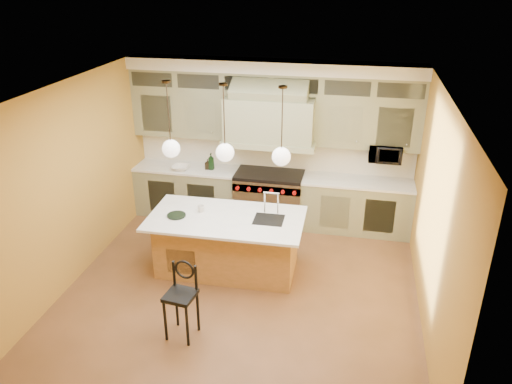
% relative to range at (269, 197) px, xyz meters
% --- Properties ---
extents(floor, '(5.00, 5.00, 0.00)m').
position_rel_range_xyz_m(floor, '(0.00, -2.14, -0.49)').
color(floor, brown).
rests_on(floor, ground).
extents(ceiling, '(5.00, 5.00, 0.00)m').
position_rel_range_xyz_m(ceiling, '(0.00, -2.14, 2.41)').
color(ceiling, white).
rests_on(ceiling, wall_back).
extents(wall_back, '(5.00, 0.00, 5.00)m').
position_rel_range_xyz_m(wall_back, '(0.00, 0.36, 0.96)').
color(wall_back, '#B18130').
rests_on(wall_back, ground).
extents(wall_front, '(5.00, 0.00, 5.00)m').
position_rel_range_xyz_m(wall_front, '(0.00, -4.64, 0.96)').
color(wall_front, '#B18130').
rests_on(wall_front, ground).
extents(wall_left, '(0.00, 5.00, 5.00)m').
position_rel_range_xyz_m(wall_left, '(-2.50, -2.14, 0.96)').
color(wall_left, '#B18130').
rests_on(wall_left, ground).
extents(wall_right, '(0.00, 5.00, 5.00)m').
position_rel_range_xyz_m(wall_right, '(2.50, -2.14, 0.96)').
color(wall_right, '#B18130').
rests_on(wall_right, ground).
extents(back_cabinetry, '(5.00, 0.77, 2.90)m').
position_rel_range_xyz_m(back_cabinetry, '(0.00, 0.09, 0.94)').
color(back_cabinetry, gray).
rests_on(back_cabinetry, floor).
extents(range, '(1.20, 0.74, 0.96)m').
position_rel_range_xyz_m(range, '(0.00, 0.00, 0.00)').
color(range, silver).
rests_on(range, floor).
extents(kitchen_island, '(2.32, 1.26, 1.35)m').
position_rel_range_xyz_m(kitchen_island, '(-0.33, -1.70, -0.01)').
color(kitchen_island, olive).
rests_on(kitchen_island, floor).
extents(counter_stool, '(0.40, 0.40, 1.02)m').
position_rel_range_xyz_m(counter_stool, '(-0.50, -3.27, 0.09)').
color(counter_stool, black).
rests_on(counter_stool, floor).
extents(microwave, '(0.54, 0.37, 0.30)m').
position_rel_range_xyz_m(microwave, '(1.95, 0.11, 0.96)').
color(microwave, black).
rests_on(microwave, back_cabinetry).
extents(oil_bottle_a, '(0.12, 0.12, 0.31)m').
position_rel_range_xyz_m(oil_bottle_a, '(-1.08, 0.01, 0.61)').
color(oil_bottle_a, black).
rests_on(oil_bottle_a, back_cabinetry).
extents(oil_bottle_b, '(0.09, 0.09, 0.19)m').
position_rel_range_xyz_m(oil_bottle_b, '(-1.14, 0.01, 0.55)').
color(oil_bottle_b, black).
rests_on(oil_bottle_b, back_cabinetry).
extents(fruit_bowl, '(0.33, 0.33, 0.08)m').
position_rel_range_xyz_m(fruit_bowl, '(-1.61, -0.13, 0.49)').
color(fruit_bowl, white).
rests_on(fruit_bowl, back_cabinetry).
extents(cup, '(0.12, 0.12, 0.10)m').
position_rel_range_xyz_m(cup, '(-0.75, -1.64, 0.49)').
color(cup, silver).
rests_on(cup, kitchen_island).
extents(pendant_left, '(0.26, 0.26, 1.11)m').
position_rel_range_xyz_m(pendant_left, '(-1.13, -1.69, 1.46)').
color(pendant_left, '#2D2319').
rests_on(pendant_left, ceiling).
extents(pendant_center, '(0.26, 0.26, 1.11)m').
position_rel_range_xyz_m(pendant_center, '(-0.33, -1.69, 1.46)').
color(pendant_center, '#2D2319').
rests_on(pendant_center, ceiling).
extents(pendant_right, '(0.26, 0.26, 1.11)m').
position_rel_range_xyz_m(pendant_right, '(0.47, -1.69, 1.46)').
color(pendant_right, '#2D2319').
rests_on(pendant_right, ceiling).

